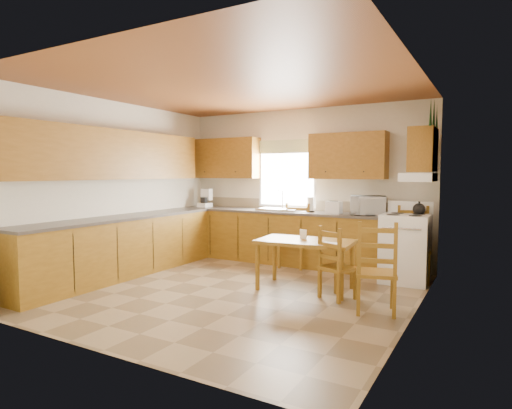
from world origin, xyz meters
The scene contains 35 objects.
floor centered at (0.00, 0.00, 0.00)m, with size 4.50×4.50×0.00m, color #806C4D.
ceiling centered at (0.00, 0.00, 2.70)m, with size 4.50×4.50×0.00m, color brown.
wall_left centered at (-2.25, 0.00, 1.35)m, with size 4.50×4.50×0.00m, color beige.
wall_right centered at (2.25, 0.00, 1.35)m, with size 4.50×4.50×0.00m, color beige.
wall_back centered at (0.00, 2.25, 1.35)m, with size 4.50×4.50×0.00m, color beige.
wall_front centered at (0.00, -2.25, 1.35)m, with size 4.50×4.50×0.00m, color beige.
lower_cab_back centered at (-0.38, 1.95, 0.44)m, with size 3.75×0.60×0.88m, color brown.
lower_cab_left centered at (-1.95, -0.15, 0.44)m, with size 0.60×3.60×0.88m, color brown.
counter_back centered at (-0.38, 1.95, 0.90)m, with size 3.75×0.63×0.04m, color #48413C.
counter_left centered at (-1.95, -0.15, 0.90)m, with size 0.63×3.60×0.04m, color #48413C.
backsplash centered at (-0.38, 2.24, 1.01)m, with size 3.75×0.01×0.18m, color gray.
upper_cab_back_left centered at (-1.55, 2.08, 1.85)m, with size 1.41×0.33×0.75m, color brown.
upper_cab_back_right centered at (0.86, 2.08, 1.85)m, with size 1.25×0.33×0.75m, color brown.
upper_cab_left centered at (-2.08, -0.15, 1.85)m, with size 0.33×3.60×0.75m, color brown.
upper_cab_stove centered at (2.08, 1.65, 1.90)m, with size 0.33×0.62×0.62m, color brown.
range_hood centered at (2.03, 1.65, 1.52)m, with size 0.44×0.62×0.12m, color white.
window_frame centered at (-0.30, 2.22, 1.55)m, with size 1.13×0.02×1.18m, color white.
window_pane centered at (-0.30, 2.21, 1.55)m, with size 1.05×0.01×1.10m, color white.
window_valance centered at (-0.30, 2.19, 2.05)m, with size 1.19×0.01×0.24m, color #5B7A43.
sink_basin centered at (-0.30, 1.95, 0.94)m, with size 0.75×0.45×0.04m, color silver.
pine_decal_a centered at (2.21, 1.33, 2.38)m, with size 0.22×0.22×0.36m, color #143D18.
pine_decal_b centered at (2.21, 1.65, 2.42)m, with size 0.22×0.22×0.36m, color #143D18.
pine_decal_c centered at (2.21, 1.97, 2.38)m, with size 0.22×0.22×0.36m, color #143D18.
stove centered at (1.88, 1.64, 0.48)m, with size 0.65×0.67×0.96m, color white.
coffeemaker centered at (-1.91, 1.93, 1.09)m, with size 0.20×0.24×0.33m, color white.
paper_towel centered at (0.25, 1.99, 1.05)m, with size 0.11×0.11×0.25m, color white.
toaster centered at (0.71, 1.86, 1.02)m, with size 0.25×0.16×0.20m, color white.
microwave centered at (1.24, 1.95, 1.07)m, with size 0.50×0.36×0.30m, color white.
dining_table centered at (0.78, 0.54, 0.34)m, with size 1.26×0.72×0.68m, color brown.
chair_near_left centered at (1.30, 0.35, 0.45)m, with size 0.38×0.36×0.91m, color brown.
chair_near_right centered at (1.85, 0.05, 0.52)m, with size 0.44×0.42×1.04m, color brown.
chair_far_left centered at (0.07, 1.72, 0.53)m, with size 0.44×0.42×1.05m, color brown.
chair_far_right centered at (1.98, 1.69, 0.54)m, with size 0.46×0.44×1.09m, color brown.
table_paper centered at (1.17, 0.38, 0.68)m, with size 0.22×0.30×0.00m, color white.
table_card centered at (0.72, 0.61, 0.74)m, with size 0.10×0.02×0.13m, color white.
Camera 1 is at (3.01, -4.76, 1.58)m, focal length 30.00 mm.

